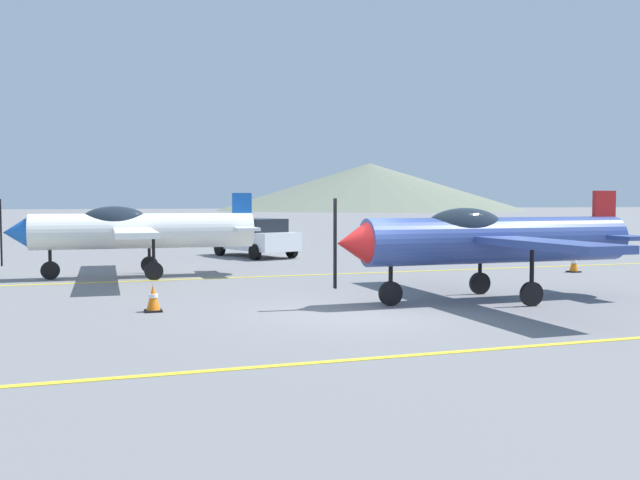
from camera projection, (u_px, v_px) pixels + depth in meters
ground_plane at (357, 312)px, 15.03m from camera, size 400.00×400.00×0.00m
apron_line_near at (456, 352)px, 11.06m from camera, size 80.00×0.16×0.01m
apron_line_far at (269, 277)px, 22.08m from camera, size 80.00×0.16×0.01m
airplane_near at (487, 239)px, 16.68m from camera, size 7.52×8.68×2.61m
airplane_mid at (135, 230)px, 21.88m from camera, size 7.56×8.71×2.61m
car_sedan at (255, 237)px, 29.90m from camera, size 3.09×4.65×1.62m
traffic_cone_front at (153, 298)px, 15.10m from camera, size 0.36×0.36×0.59m
traffic_cone_side at (574, 264)px, 23.44m from camera, size 0.36×0.36×0.59m
hill_centerleft at (369, 187)px, 176.37m from camera, size 75.90×75.90×11.69m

